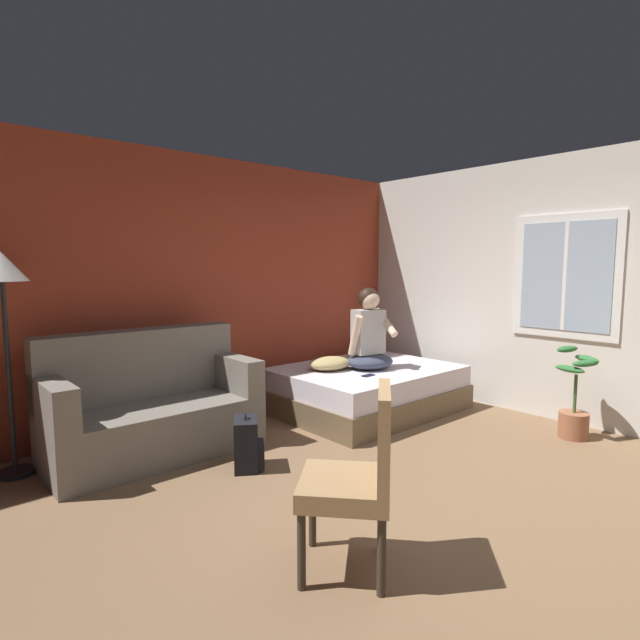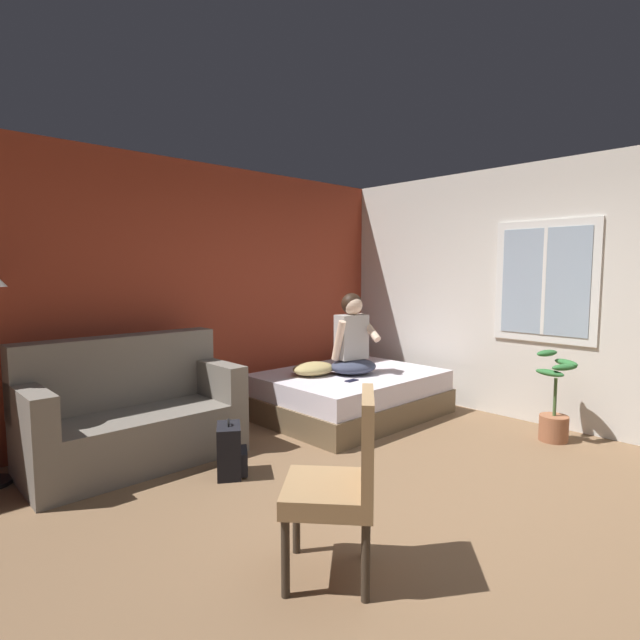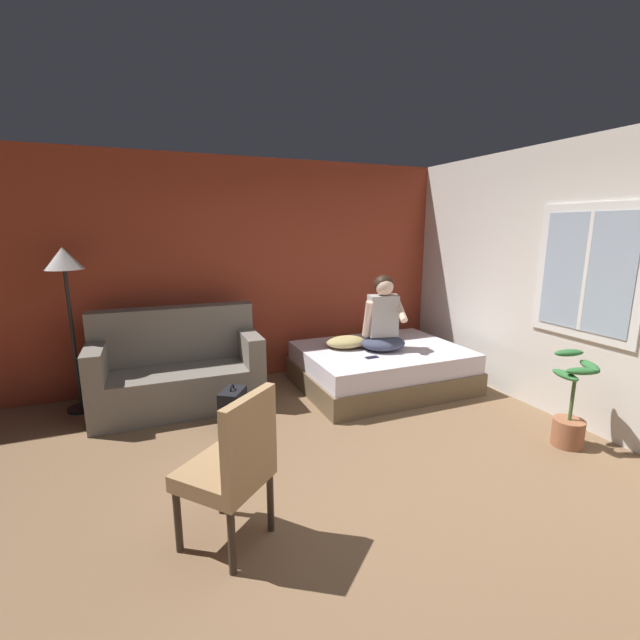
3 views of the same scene
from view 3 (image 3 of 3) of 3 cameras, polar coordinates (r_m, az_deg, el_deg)
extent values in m
plane|color=brown|center=(3.25, 7.09, -23.36)|extent=(40.00, 40.00, 0.00)
cube|color=#993823|center=(5.46, -8.23, 6.50)|extent=(9.85, 0.16, 2.70)
cube|color=silver|center=(4.50, 36.63, 2.99)|extent=(0.16, 7.22, 2.70)
cube|color=white|center=(4.63, 32.04, 5.43)|extent=(0.02, 1.04, 1.24)
cube|color=#9EB2C6|center=(4.62, 31.92, 5.43)|extent=(0.01, 0.88, 1.08)
cube|color=white|center=(4.62, 31.92, 5.43)|extent=(0.01, 0.04, 1.08)
cube|color=brown|center=(5.27, 8.09, -7.34)|extent=(1.92, 1.48, 0.26)
cube|color=silver|center=(5.19, 8.17, -4.85)|extent=(1.86, 1.44, 0.22)
cube|color=slate|center=(4.83, -18.21, -8.58)|extent=(1.71, 0.81, 0.44)
cube|color=slate|center=(4.96, -18.86, -1.77)|extent=(1.70, 0.25, 0.60)
cube|color=slate|center=(4.74, -27.75, -4.96)|extent=(0.19, 0.80, 0.32)
cube|color=slate|center=(4.81, -9.45, -3.44)|extent=(0.19, 0.80, 0.32)
cylinder|color=#382D23|center=(3.13, -13.10, -20.71)|extent=(0.04, 0.04, 0.40)
cylinder|color=#382D23|center=(2.89, -18.42, -24.08)|extent=(0.04, 0.04, 0.40)
cylinder|color=#382D23|center=(2.93, -6.63, -22.94)|extent=(0.04, 0.04, 0.40)
cylinder|color=#382D23|center=(2.68, -11.68, -27.01)|extent=(0.04, 0.04, 0.40)
cube|color=#9E7A51|center=(2.76, -12.71, -19.40)|extent=(0.65, 0.65, 0.10)
cube|color=#9E7A51|center=(2.51, -9.34, -15.06)|extent=(0.38, 0.35, 0.48)
ellipsoid|color=#383D51|center=(5.07, 8.40, -3.06)|extent=(0.60, 0.53, 0.16)
cube|color=#B2ADA8|center=(5.03, 8.36, 0.58)|extent=(0.36, 0.26, 0.48)
cylinder|color=beige|center=(4.92, 6.35, 0.15)|extent=(0.12, 0.22, 0.44)
cylinder|color=beige|center=(5.00, 10.54, 1.59)|extent=(0.15, 0.38, 0.29)
sphere|color=beige|center=(4.95, 8.56, 4.45)|extent=(0.21, 0.21, 0.21)
ellipsoid|color=black|center=(4.97, 8.49, 4.65)|extent=(0.27, 0.26, 0.23)
cube|color=black|center=(4.20, -11.51, -11.69)|extent=(0.31, 0.35, 0.40)
cube|color=black|center=(4.20, -9.96, -12.99)|extent=(0.17, 0.23, 0.18)
torus|color=black|center=(4.12, -11.64, -8.95)|extent=(0.06, 0.08, 0.09)
ellipsoid|color=tan|center=(5.11, 3.47, -2.93)|extent=(0.52, 0.41, 0.14)
cube|color=black|center=(4.76, 6.93, -4.96)|extent=(0.15, 0.08, 0.01)
cylinder|color=black|center=(5.25, -29.14, -10.24)|extent=(0.28, 0.28, 0.03)
cylinder|color=black|center=(5.04, -30.02, -2.40)|extent=(0.04, 0.04, 1.45)
cone|color=silver|center=(4.92, -31.06, 7.07)|extent=(0.36, 0.36, 0.22)
cylinder|color=#995B3D|center=(4.46, 30.15, -12.83)|extent=(0.26, 0.26, 0.24)
cylinder|color=#426033|center=(4.35, 30.57, -9.23)|extent=(0.03, 0.03, 0.36)
ellipsoid|color=#2D6B33|center=(4.21, 29.88, -6.37)|extent=(0.15, 0.29, 0.06)
ellipsoid|color=#2D6B33|center=(4.30, 32.29, -5.17)|extent=(0.22, 0.29, 0.06)
ellipsoid|color=#2D6B33|center=(4.30, 30.26, -3.80)|extent=(0.29, 0.15, 0.06)
ellipsoid|color=#2D6B33|center=(4.18, 31.66, -5.84)|extent=(0.30, 0.21, 0.06)
camera|label=1|loc=(1.53, -88.30, -10.70)|focal=28.00mm
camera|label=2|loc=(1.53, -88.30, -10.70)|focal=28.00mm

